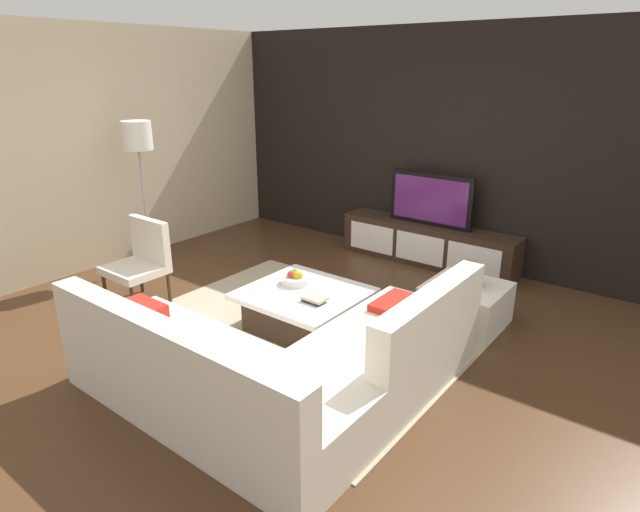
# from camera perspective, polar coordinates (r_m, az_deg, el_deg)

# --- Properties ---
(ground_plane) EXTENTS (14.00, 14.00, 0.00)m
(ground_plane) POSITION_cam_1_polar(r_m,az_deg,el_deg) (4.91, -1.56, -8.54)
(ground_plane) COLOR #4C301C
(feature_wall_back) EXTENTS (6.40, 0.12, 2.80)m
(feature_wall_back) POSITION_cam_1_polar(r_m,az_deg,el_deg) (6.70, 13.38, 11.29)
(feature_wall_back) COLOR black
(feature_wall_back) RESTS_ON ground
(side_wall_left) EXTENTS (0.12, 5.20, 2.80)m
(side_wall_left) POSITION_cam_1_polar(r_m,az_deg,el_deg) (6.98, -21.73, 10.77)
(side_wall_left) COLOR beige
(side_wall_left) RESTS_ON ground
(area_rug) EXTENTS (3.02, 2.53, 0.01)m
(area_rug) POSITION_cam_1_polar(r_m,az_deg,el_deg) (4.97, -2.46, -8.15)
(area_rug) COLOR tan
(area_rug) RESTS_ON ground
(media_console) EXTENTS (2.23, 0.44, 0.50)m
(media_console) POSITION_cam_1_polar(r_m,az_deg,el_deg) (6.69, 11.51, 1.27)
(media_console) COLOR #332319
(media_console) RESTS_ON ground
(television) EXTENTS (1.06, 0.06, 0.63)m
(television) POSITION_cam_1_polar(r_m,az_deg,el_deg) (6.54, 11.85, 5.98)
(television) COLOR black
(television) RESTS_ON media_console
(sectional_couch) EXTENTS (2.36, 2.31, 0.84)m
(sectional_couch) POSITION_cam_1_polar(r_m,az_deg,el_deg) (3.90, -4.16, -11.80)
(sectional_couch) COLOR silver
(sectional_couch) RESTS_ON ground
(coffee_table) EXTENTS (1.05, 0.99, 0.38)m
(coffee_table) POSITION_cam_1_polar(r_m,az_deg,el_deg) (4.95, -1.75, -5.72)
(coffee_table) COLOR #332319
(coffee_table) RESTS_ON ground
(accent_chair_near) EXTENTS (0.57, 0.51, 0.87)m
(accent_chair_near) POSITION_cam_1_polar(r_m,az_deg,el_deg) (5.71, -18.68, -0.10)
(accent_chair_near) COLOR #332319
(accent_chair_near) RESTS_ON ground
(floor_lamp) EXTENTS (0.33, 0.33, 1.76)m
(floor_lamp) POSITION_cam_1_polar(r_m,az_deg,el_deg) (6.45, -19.03, 11.28)
(floor_lamp) COLOR #A5A5AA
(floor_lamp) RESTS_ON ground
(ottoman) EXTENTS (0.70, 0.70, 0.40)m
(ottoman) POSITION_cam_1_polar(r_m,az_deg,el_deg) (5.22, 15.38, -5.07)
(ottoman) COLOR silver
(ottoman) RESTS_ON ground
(fruit_bowl) EXTENTS (0.28, 0.28, 0.14)m
(fruit_bowl) POSITION_cam_1_polar(r_m,az_deg,el_deg) (5.03, -2.65, -2.43)
(fruit_bowl) COLOR silver
(fruit_bowl) RESTS_ON coffee_table
(decorative_ball) EXTENTS (0.25, 0.25, 0.25)m
(decorative_ball) POSITION_cam_1_polar(r_m,az_deg,el_deg) (5.09, 15.71, -1.73)
(decorative_ball) COLOR #997247
(decorative_ball) RESTS_ON ottoman
(book_stack) EXTENTS (0.22, 0.15, 0.05)m
(book_stack) POSITION_cam_1_polar(r_m,az_deg,el_deg) (4.65, -0.62, -4.65)
(book_stack) COLOR #1E232D
(book_stack) RESTS_ON coffee_table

